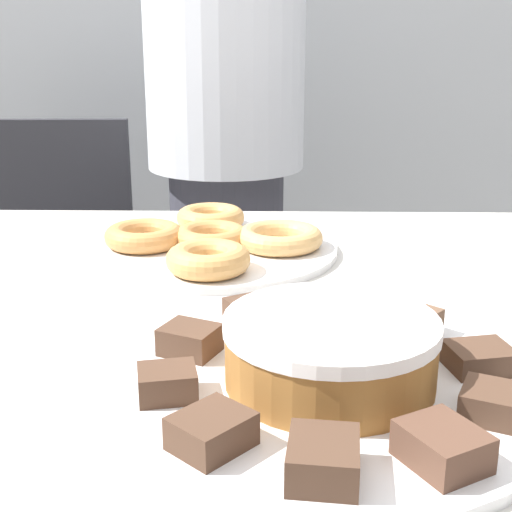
% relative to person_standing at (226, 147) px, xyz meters
% --- Properties ---
extents(table, '(1.60, 0.91, 0.77)m').
position_rel_person_standing_xyz_m(table, '(0.10, -0.91, -0.14)').
color(table, silver).
rests_on(table, ground_plane).
extents(person_standing, '(0.37, 0.37, 1.56)m').
position_rel_person_standing_xyz_m(person_standing, '(0.00, 0.00, 0.00)').
color(person_standing, '#383842').
rests_on(person_standing, ground_plane).
extents(office_chair_left, '(0.46, 0.46, 0.86)m').
position_rel_person_standing_xyz_m(office_chair_left, '(-0.46, 0.03, -0.42)').
color(office_chair_left, black).
rests_on(office_chair_left, ground_plane).
extents(plate_cake, '(0.38, 0.38, 0.01)m').
position_rel_person_standing_xyz_m(plate_cake, '(0.16, -1.12, -0.04)').
color(plate_cake, white).
rests_on(plate_cake, table).
extents(plate_donuts, '(0.36, 0.36, 0.01)m').
position_rel_person_standing_xyz_m(plate_donuts, '(0.02, -0.70, -0.04)').
color(plate_donuts, white).
rests_on(plate_donuts, table).
extents(frosted_cake, '(0.19, 0.19, 0.06)m').
position_rel_person_standing_xyz_m(frosted_cake, '(0.16, -1.12, -0.00)').
color(frosted_cake, '#9E662D').
rests_on(frosted_cake, plate_cake).
extents(lamington_0, '(0.07, 0.07, 0.02)m').
position_rel_person_standing_xyz_m(lamington_0, '(0.29, -1.17, -0.02)').
color(lamington_0, '#513828').
rests_on(lamington_0, plate_cake).
extents(lamington_1, '(0.06, 0.06, 0.02)m').
position_rel_person_standing_xyz_m(lamington_1, '(0.30, -1.09, -0.02)').
color(lamington_1, '#513828').
rests_on(lamington_1, plate_cake).
extents(lamington_2, '(0.06, 0.06, 0.03)m').
position_rel_person_standing_xyz_m(lamington_2, '(0.25, -1.01, -0.02)').
color(lamington_2, brown).
rests_on(lamington_2, plate_cake).
extents(lamington_3, '(0.05, 0.06, 0.02)m').
position_rel_person_standing_xyz_m(lamington_3, '(0.17, -0.98, -0.02)').
color(lamington_3, brown).
rests_on(lamington_3, plate_cake).
extents(lamington_4, '(0.07, 0.07, 0.03)m').
position_rel_person_standing_xyz_m(lamington_4, '(0.09, -1.00, -0.02)').
color(lamington_4, '#513828').
rests_on(lamington_4, plate_cake).
extents(lamington_5, '(0.06, 0.06, 0.03)m').
position_rel_person_standing_xyz_m(lamington_5, '(0.03, -1.06, -0.02)').
color(lamington_5, '#513828').
rests_on(lamington_5, plate_cake).
extents(lamington_6, '(0.06, 0.05, 0.03)m').
position_rel_person_standing_xyz_m(lamington_6, '(0.02, -1.15, -0.02)').
color(lamington_6, '#513828').
rests_on(lamington_6, plate_cake).
extents(lamington_7, '(0.07, 0.07, 0.03)m').
position_rel_person_standing_xyz_m(lamington_7, '(0.06, -1.22, -0.02)').
color(lamington_7, '#513828').
rests_on(lamington_7, plate_cake).
extents(lamington_8, '(0.05, 0.06, 0.03)m').
position_rel_person_standing_xyz_m(lamington_8, '(0.14, -1.26, -0.02)').
color(lamington_8, '#513828').
rests_on(lamington_8, plate_cake).
extents(lamington_9, '(0.07, 0.07, 0.03)m').
position_rel_person_standing_xyz_m(lamington_9, '(0.23, -1.24, -0.02)').
color(lamington_9, brown).
rests_on(lamington_9, plate_cake).
extents(donut_0, '(0.11, 0.11, 0.03)m').
position_rel_person_standing_xyz_m(donut_0, '(0.02, -0.70, -0.02)').
color(donut_0, '#D18E4C').
rests_on(donut_0, plate_donuts).
extents(donut_1, '(0.11, 0.11, 0.03)m').
position_rel_person_standing_xyz_m(donut_1, '(0.03, -0.82, -0.02)').
color(donut_1, tan).
rests_on(donut_1, plate_donuts).
extents(donut_2, '(0.12, 0.12, 0.03)m').
position_rel_person_standing_xyz_m(donut_2, '(0.12, -0.71, -0.02)').
color(donut_2, '#E5AD66').
rests_on(donut_2, plate_donuts).
extents(donut_3, '(0.11, 0.11, 0.03)m').
position_rel_person_standing_xyz_m(donut_3, '(0.01, -0.60, -0.02)').
color(donut_3, tan).
rests_on(donut_3, plate_donuts).
extents(donut_4, '(0.11, 0.11, 0.03)m').
position_rel_person_standing_xyz_m(donut_4, '(-0.07, -0.70, -0.02)').
color(donut_4, '#D18E4C').
rests_on(donut_4, plate_donuts).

